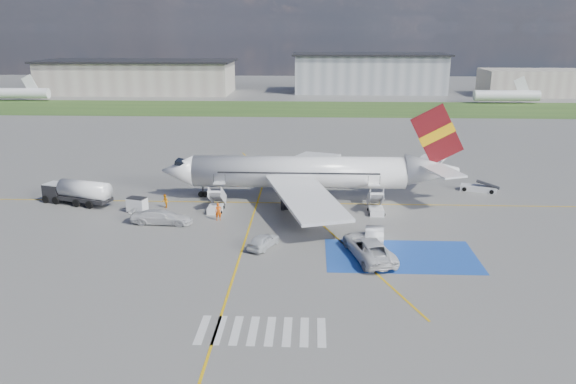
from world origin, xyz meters
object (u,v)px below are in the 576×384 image
(car_silver_a, at_px, (263,241))
(car_silver_b, at_px, (375,234))
(gpu_cart, at_px, (137,206))
(belt_loader, at_px, (479,189))
(fuel_tanker, at_px, (78,194))
(airliner, at_px, (311,172))
(van_white_b, at_px, (161,215))
(van_white_a, at_px, (369,244))

(car_silver_a, relative_size, car_silver_b, 0.81)
(gpu_cart, xyz_separation_m, belt_loader, (41.79, 10.50, -0.44))
(car_silver_a, bearing_deg, fuel_tanker, -4.34)
(car_silver_b, bearing_deg, airliner, -59.64)
(fuel_tanker, relative_size, van_white_b, 1.78)
(car_silver_a, bearing_deg, car_silver_b, -145.66)
(belt_loader, xyz_separation_m, van_white_a, (-16.42, -22.46, 0.87))
(belt_loader, height_order, car_silver_b, car_silver_b)
(car_silver_b, bearing_deg, car_silver_a, 16.52)
(belt_loader, bearing_deg, van_white_a, -106.36)
(belt_loader, distance_m, van_white_a, 27.84)
(airliner, distance_m, fuel_tanker, 28.34)
(belt_loader, bearing_deg, fuel_tanker, -151.48)
(car_silver_a, relative_size, van_white_a, 0.64)
(airliner, height_order, belt_loader, airliner)
(car_silver_a, xyz_separation_m, van_white_a, (9.94, -1.76, 0.52))
(belt_loader, bearing_deg, gpu_cart, -146.08)
(car_silver_a, distance_m, van_white_a, 10.10)
(fuel_tanker, distance_m, gpu_cart, 8.61)
(car_silver_b, xyz_separation_m, van_white_b, (-22.50, 4.61, 0.14))
(airliner, height_order, van_white_a, airliner)
(gpu_cart, height_order, van_white_a, van_white_a)
(van_white_b, bearing_deg, airliner, -55.08)
(fuel_tanker, distance_m, van_white_b, 13.62)
(airliner, xyz_separation_m, car_silver_a, (-4.52, -16.47, -2.68))
(gpu_cart, distance_m, van_white_b, 5.33)
(belt_loader, xyz_separation_m, van_white_b, (-37.99, -14.24, 0.64))
(car_silver_b, distance_m, van_white_b, 22.97)
(van_white_a, bearing_deg, fuel_tanker, -37.39)
(fuel_tanker, height_order, car_silver_b, fuel_tanker)
(fuel_tanker, height_order, car_silver_a, fuel_tanker)
(airliner, relative_size, car_silver_a, 8.80)
(airliner, xyz_separation_m, fuel_tanker, (-28.05, -3.41, -2.14))
(gpu_cart, height_order, van_white_b, van_white_b)
(airliner, bearing_deg, van_white_a, -73.45)
(gpu_cart, relative_size, belt_loader, 0.49)
(fuel_tanker, xyz_separation_m, car_silver_a, (23.53, -13.06, -0.54))
(gpu_cart, bearing_deg, fuel_tanker, 176.69)
(car_silver_a, xyz_separation_m, car_silver_b, (10.87, 1.85, 0.14))
(van_white_b, bearing_deg, van_white_a, -107.76)
(gpu_cart, bearing_deg, van_white_b, -28.35)
(fuel_tanker, relative_size, van_white_a, 1.38)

